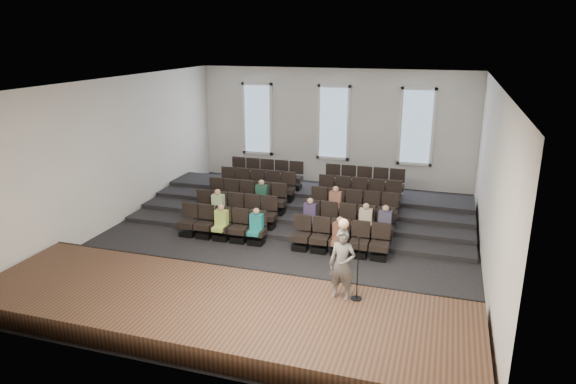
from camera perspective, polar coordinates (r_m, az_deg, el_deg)
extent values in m
plane|color=black|center=(16.63, -0.43, -5.32)|extent=(14.00, 14.00, 0.00)
cube|color=white|center=(15.43, -0.47, 12.15)|extent=(12.00, 14.00, 0.02)
cube|color=white|center=(22.49, 5.09, 7.20)|extent=(12.00, 0.04, 5.00)
cube|color=white|center=(9.74, -13.31, -6.61)|extent=(12.00, 0.04, 5.00)
cube|color=white|center=(18.55, -18.49, 4.26)|extent=(0.04, 14.00, 5.00)
cube|color=white|center=(15.18, 21.73, 1.20)|extent=(0.04, 14.00, 5.00)
cube|color=#4E3321|center=(12.26, -7.96, -12.89)|extent=(11.80, 3.60, 0.50)
cube|color=black|center=(13.68, -4.77, -9.41)|extent=(11.80, 0.06, 0.52)
cube|color=black|center=(18.68, 1.76, -2.51)|extent=(11.80, 4.80, 0.15)
cube|color=black|center=(19.13, 2.19, -1.79)|extent=(11.80, 3.75, 0.30)
cube|color=black|center=(19.59, 2.60, -1.11)|extent=(11.80, 2.70, 0.45)
cube|color=black|center=(20.05, 2.99, -0.46)|extent=(11.80, 1.65, 0.60)
cube|color=black|center=(17.24, -11.02, -4.45)|extent=(0.47, 0.43, 0.20)
cube|color=black|center=(17.13, -11.08, -3.49)|extent=(0.55, 0.50, 0.19)
cube|color=black|center=(17.17, -10.83, -1.98)|extent=(0.55, 0.08, 0.50)
cube|color=black|center=(16.98, -9.23, -4.70)|extent=(0.47, 0.43, 0.20)
cube|color=black|center=(16.87, -9.28, -3.72)|extent=(0.55, 0.50, 0.19)
cube|color=black|center=(16.90, -9.03, -2.19)|extent=(0.55, 0.08, 0.50)
cube|color=black|center=(16.73, -7.38, -4.95)|extent=(0.47, 0.43, 0.20)
cube|color=black|center=(16.62, -7.42, -3.96)|extent=(0.55, 0.50, 0.19)
cube|color=black|center=(16.66, -7.17, -2.40)|extent=(0.55, 0.08, 0.50)
cube|color=black|center=(16.50, -5.48, -5.21)|extent=(0.47, 0.43, 0.20)
cube|color=black|center=(16.39, -5.51, -4.20)|extent=(0.55, 0.50, 0.19)
cube|color=black|center=(16.43, -5.26, -2.62)|extent=(0.55, 0.08, 0.50)
cube|color=black|center=(16.29, -3.52, -5.46)|extent=(0.47, 0.43, 0.20)
cube|color=black|center=(16.18, -3.54, -4.45)|extent=(0.55, 0.50, 0.19)
cube|color=black|center=(16.21, -3.30, -2.84)|extent=(0.55, 0.08, 0.50)
cube|color=black|center=(15.87, 1.41, -6.07)|extent=(0.47, 0.43, 0.20)
cube|color=black|center=(15.75, 1.41, -5.04)|extent=(0.55, 0.50, 0.19)
cube|color=black|center=(15.79, 1.64, -3.38)|extent=(0.55, 0.08, 0.50)
cube|color=black|center=(15.72, 3.52, -6.32)|extent=(0.47, 0.43, 0.20)
cube|color=black|center=(15.60, 3.54, -5.28)|extent=(0.55, 0.50, 0.19)
cube|color=black|center=(15.64, 3.76, -3.61)|extent=(0.55, 0.08, 0.50)
cube|color=black|center=(15.61, 5.67, -6.56)|extent=(0.47, 0.43, 0.20)
cube|color=black|center=(15.48, 5.70, -5.51)|extent=(0.55, 0.50, 0.19)
cube|color=black|center=(15.52, 5.91, -3.83)|extent=(0.55, 0.08, 0.50)
cube|color=black|center=(15.51, 7.85, -6.80)|extent=(0.47, 0.43, 0.20)
cube|color=black|center=(15.39, 7.90, -5.75)|extent=(0.55, 0.50, 0.19)
cube|color=black|center=(15.43, 8.10, -4.05)|extent=(0.55, 0.08, 0.50)
cube|color=black|center=(15.44, 10.06, -7.03)|extent=(0.47, 0.43, 0.20)
cube|color=black|center=(15.31, 10.12, -5.97)|extent=(0.55, 0.50, 0.19)
cube|color=black|center=(15.35, 10.31, -4.27)|extent=(0.55, 0.08, 0.50)
cube|color=black|center=(18.06, -9.48, -2.86)|extent=(0.47, 0.43, 0.20)
cube|color=black|center=(17.95, -9.53, -1.93)|extent=(0.55, 0.50, 0.19)
cube|color=black|center=(18.00, -9.29, -0.49)|extent=(0.55, 0.08, 0.50)
cube|color=black|center=(17.80, -7.75, -3.07)|extent=(0.47, 0.43, 0.20)
cube|color=black|center=(17.70, -7.79, -2.13)|extent=(0.55, 0.50, 0.19)
cube|color=black|center=(17.75, -7.56, -0.67)|extent=(0.55, 0.08, 0.50)
cube|color=black|center=(17.57, -5.98, -3.29)|extent=(0.47, 0.43, 0.20)
cube|color=black|center=(17.46, -6.01, -2.33)|extent=(0.55, 0.50, 0.19)
cube|color=black|center=(17.51, -5.78, -0.85)|extent=(0.55, 0.08, 0.50)
cube|color=black|center=(17.35, -4.15, -3.50)|extent=(0.47, 0.43, 0.20)
cube|color=black|center=(17.24, -4.17, -2.54)|extent=(0.55, 0.50, 0.19)
cube|color=black|center=(17.30, -3.95, -1.04)|extent=(0.55, 0.08, 0.50)
cube|color=black|center=(17.15, -2.28, -3.72)|extent=(0.47, 0.43, 0.20)
cube|color=black|center=(17.04, -2.29, -2.75)|extent=(0.55, 0.50, 0.19)
cube|color=black|center=(17.10, -2.07, -1.23)|extent=(0.55, 0.08, 0.50)
cube|color=black|center=(16.75, 2.41, -4.25)|extent=(0.47, 0.43, 0.20)
cube|color=black|center=(16.64, 2.42, -3.25)|extent=(0.55, 0.50, 0.19)
cube|color=black|center=(16.69, 2.63, -1.69)|extent=(0.55, 0.08, 0.50)
cube|color=black|center=(16.61, 4.41, -4.46)|extent=(0.47, 0.43, 0.20)
cube|color=black|center=(16.50, 4.44, -3.46)|extent=(0.55, 0.50, 0.19)
cube|color=black|center=(16.56, 4.64, -1.89)|extent=(0.55, 0.08, 0.50)
cube|color=black|center=(16.50, 6.45, -4.68)|extent=(0.47, 0.43, 0.20)
cube|color=black|center=(16.39, 6.48, -3.67)|extent=(0.55, 0.50, 0.19)
cube|color=black|center=(16.44, 6.67, -2.09)|extent=(0.55, 0.08, 0.50)
cube|color=black|center=(16.41, 8.51, -4.89)|extent=(0.47, 0.43, 0.20)
cube|color=black|center=(16.30, 8.56, -3.88)|extent=(0.55, 0.50, 0.19)
cube|color=black|center=(16.35, 8.74, -2.29)|extent=(0.55, 0.08, 0.50)
cube|color=black|center=(16.34, 10.59, -5.10)|extent=(0.47, 0.43, 0.20)
cube|color=black|center=(16.23, 10.65, -4.08)|extent=(0.55, 0.50, 0.19)
cube|color=black|center=(16.28, 10.82, -2.48)|extent=(0.55, 0.08, 0.50)
cube|color=black|center=(18.89, -8.08, -1.40)|extent=(0.47, 0.42, 0.20)
cube|color=black|center=(18.80, -8.12, -0.51)|extent=(0.55, 0.50, 0.19)
cube|color=black|center=(18.86, -7.90, 0.86)|extent=(0.55, 0.08, 0.50)
cube|color=black|center=(18.65, -6.42, -1.59)|extent=(0.47, 0.42, 0.20)
cube|color=black|center=(18.56, -6.45, -0.68)|extent=(0.55, 0.50, 0.19)
cube|color=black|center=(18.62, -6.23, 0.71)|extent=(0.55, 0.08, 0.50)
cube|color=black|center=(18.43, -4.71, -1.77)|extent=(0.47, 0.42, 0.20)
cube|color=black|center=(18.33, -4.73, -0.85)|extent=(0.55, 0.50, 0.19)
cube|color=black|center=(18.40, -4.52, 0.55)|extent=(0.55, 0.08, 0.50)
cube|color=black|center=(18.22, -2.96, -1.96)|extent=(0.47, 0.42, 0.20)
cube|color=black|center=(18.12, -2.97, -1.03)|extent=(0.55, 0.50, 0.19)
cube|color=black|center=(18.19, -2.76, 0.39)|extent=(0.55, 0.08, 0.50)
cube|color=black|center=(18.03, -1.17, -2.14)|extent=(0.47, 0.42, 0.20)
cube|color=black|center=(17.93, -1.17, -1.21)|extent=(0.55, 0.50, 0.19)
cube|color=black|center=(18.00, -0.97, 0.23)|extent=(0.55, 0.08, 0.50)
cube|color=black|center=(17.65, 3.31, -2.61)|extent=(0.47, 0.42, 0.20)
cube|color=black|center=(17.54, 3.32, -1.65)|extent=(0.55, 0.50, 0.19)
cube|color=black|center=(17.61, 3.51, -0.18)|extent=(0.55, 0.08, 0.50)
cube|color=black|center=(17.52, 5.21, -2.80)|extent=(0.47, 0.42, 0.20)
cube|color=black|center=(17.42, 5.24, -1.84)|extent=(0.55, 0.50, 0.19)
cube|color=black|center=(17.48, 5.42, -0.36)|extent=(0.55, 0.08, 0.50)
cube|color=black|center=(17.41, 7.14, -2.99)|extent=(0.47, 0.42, 0.20)
cube|color=black|center=(17.31, 7.18, -2.03)|extent=(0.55, 0.50, 0.19)
cube|color=black|center=(17.38, 7.35, -0.53)|extent=(0.55, 0.08, 0.50)
cube|color=black|center=(17.33, 9.09, -3.18)|extent=(0.47, 0.42, 0.20)
cube|color=black|center=(17.22, 9.14, -2.21)|extent=(0.55, 0.50, 0.19)
cube|color=black|center=(17.29, 9.31, -0.71)|extent=(0.55, 0.08, 0.50)
cube|color=black|center=(17.26, 11.06, -3.37)|extent=(0.47, 0.42, 0.20)
cube|color=black|center=(17.16, 11.12, -2.40)|extent=(0.55, 0.50, 0.19)
cube|color=black|center=(17.23, 11.28, -0.89)|extent=(0.55, 0.08, 0.50)
cube|color=black|center=(19.75, -6.81, -0.07)|extent=(0.47, 0.42, 0.20)
cube|color=black|center=(19.67, -6.84, 0.79)|extent=(0.55, 0.50, 0.19)
cube|color=black|center=(19.74, -6.63, 2.10)|extent=(0.55, 0.08, 0.50)
cube|color=black|center=(19.52, -5.20, -0.23)|extent=(0.47, 0.42, 0.20)
cube|color=black|center=(19.43, -5.22, 0.64)|extent=(0.55, 0.50, 0.19)
cube|color=black|center=(19.51, -5.02, 1.96)|extent=(0.55, 0.08, 0.50)
cube|color=black|center=(19.31, -3.55, -0.39)|extent=(0.47, 0.42, 0.20)
cube|color=black|center=(19.22, -3.57, 0.49)|extent=(0.55, 0.50, 0.19)
cube|color=black|center=(19.29, -3.37, 1.83)|extent=(0.55, 0.08, 0.50)
cube|color=black|center=(19.11, -1.87, -0.55)|extent=(0.47, 0.42, 0.20)
cube|color=black|center=(19.02, -1.88, 0.34)|extent=(0.55, 0.50, 0.19)
cube|color=black|center=(19.10, -1.68, 1.69)|extent=(0.55, 0.08, 0.50)
cube|color=black|center=(18.93, -0.16, -0.72)|extent=(0.47, 0.42, 0.20)
cube|color=black|center=(18.84, -0.16, 0.18)|extent=(0.55, 0.50, 0.19)
cube|color=black|center=(18.91, 0.03, 1.55)|extent=(0.55, 0.08, 0.50)
cube|color=black|center=(18.56, 4.11, -1.13)|extent=(0.47, 0.42, 0.20)
cube|color=black|center=(18.47, 4.13, -0.21)|extent=(0.55, 0.50, 0.19)
cube|color=black|center=(18.55, 4.31, 1.18)|extent=(0.55, 0.08, 0.50)
cube|color=black|center=(18.44, 5.93, -1.30)|extent=(0.47, 0.42, 0.20)
cube|color=black|center=(18.35, 5.96, -0.38)|extent=(0.55, 0.50, 0.19)
cube|color=black|center=(18.43, 6.13, 1.02)|extent=(0.55, 0.08, 0.50)
cube|color=black|center=(18.34, 7.76, -1.47)|extent=(0.47, 0.42, 0.20)
cube|color=black|center=(18.25, 7.80, -0.55)|extent=(0.55, 0.50, 0.19)
cube|color=black|center=(18.33, 7.97, 0.86)|extent=(0.55, 0.08, 0.50)
cube|color=black|center=(18.26, 9.62, -1.64)|extent=(0.47, 0.42, 0.20)
cube|color=black|center=(18.16, 9.66, -0.72)|extent=(0.55, 0.50, 0.19)
cube|color=black|center=(18.24, 9.82, 0.70)|extent=(0.55, 0.08, 0.50)
cube|color=black|center=(18.20, 11.48, -1.81)|extent=(0.47, 0.42, 0.20)
cube|color=black|center=(18.10, 11.54, -0.89)|extent=(0.55, 0.50, 0.19)
cube|color=black|center=(18.18, 11.69, 0.54)|extent=(0.55, 0.08, 0.50)
cube|color=black|center=(20.63, -5.64, 1.15)|extent=(0.47, 0.42, 0.20)
cube|color=black|center=(20.55, -5.66, 1.98)|extent=(0.55, 0.50, 0.19)
cube|color=black|center=(20.63, -5.47, 3.22)|extent=(0.55, 0.08, 0.50)
cube|color=black|center=(20.41, -4.09, 1.01)|extent=(0.47, 0.42, 0.20)
cube|color=black|center=(20.33, -4.10, 1.85)|extent=(0.55, 0.50, 0.19)
cube|color=black|center=(20.41, -3.91, 3.11)|extent=(0.55, 0.08, 0.50)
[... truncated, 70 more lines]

